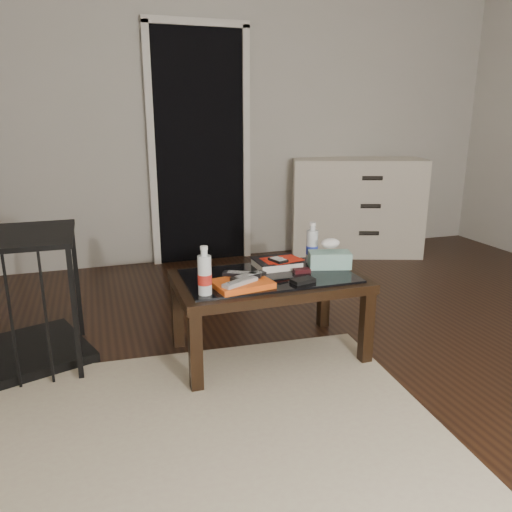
{
  "coord_description": "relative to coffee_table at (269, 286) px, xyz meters",
  "views": [
    {
      "loc": [
        -1.32,
        -1.92,
        1.29
      ],
      "look_at": [
        -0.51,
        0.56,
        0.55
      ],
      "focal_mm": 35.0,
      "sensor_mm": 36.0,
      "label": 1
    }
  ],
  "objects": [
    {
      "name": "coffee_table",
      "position": [
        0.0,
        0.0,
        0.0
      ],
      "size": [
        1.0,
        0.6,
        0.46
      ],
      "color": "black",
      "rests_on": "ground"
    },
    {
      "name": "rug",
      "position": [
        -0.51,
        -0.62,
        -0.39
      ],
      "size": [
        2.09,
        1.62,
        0.01
      ],
      "primitive_type": "cube",
      "rotation": [
        0.0,
        0.0,
        -0.06
      ],
      "color": "#BAB190",
      "rests_on": "ground"
    },
    {
      "name": "remote_black_back",
      "position": [
        -0.17,
        -0.06,
        0.11
      ],
      "size": [
        0.2,
        0.14,
        0.02
      ],
      "primitive_type": "cube",
      "rotation": [
        0.0,
        0.0,
        -0.52
      ],
      "color": "black",
      "rests_on": "magazines"
    },
    {
      "name": "wallet",
      "position": [
        0.13,
        -0.17,
        0.07
      ],
      "size": [
        0.13,
        0.1,
        0.02
      ],
      "primitive_type": "cube",
      "rotation": [
        0.0,
        0.0,
        0.23
      ],
      "color": "black",
      "rests_on": "coffee_table"
    },
    {
      "name": "room_shell",
      "position": [
        0.46,
        -0.48,
        1.22
      ],
      "size": [
        5.0,
        5.0,
        5.0
      ],
      "color": "#BBB5AC",
      "rests_on": "ground"
    },
    {
      "name": "flip_phone",
      "position": [
        0.18,
        -0.02,
        0.08
      ],
      "size": [
        0.09,
        0.05,
        0.02
      ],
      "primitive_type": "cube",
      "rotation": [
        0.0,
        0.0,
        -0.05
      ],
      "color": "black",
      "rests_on": "coffee_table"
    },
    {
      "name": "dvd_mailers",
      "position": [
        0.1,
        0.11,
        0.11
      ],
      "size": [
        0.2,
        0.15,
        0.01
      ],
      "primitive_type": "cube",
      "rotation": [
        0.0,
        0.0,
        0.08
      ],
      "color": "red",
      "rests_on": "textbook"
    },
    {
      "name": "remote_black_front",
      "position": [
        -0.15,
        -0.1,
        0.11
      ],
      "size": [
        0.2,
        0.12,
        0.02
      ],
      "primitive_type": "cube",
      "rotation": [
        0.0,
        0.0,
        0.38
      ],
      "color": "black",
      "rests_on": "magazines"
    },
    {
      "name": "dresser",
      "position": [
        1.5,
        1.75,
        0.05
      ],
      "size": [
        1.3,
        0.87,
        0.9
      ],
      "rotation": [
        0.0,
        0.0,
        -0.34
      ],
      "color": "beige",
      "rests_on": "ground"
    },
    {
      "name": "ipod",
      "position": [
        0.08,
        0.06,
        0.12
      ],
      "size": [
        0.09,
        0.12,
        0.02
      ],
      "primitive_type": "cube",
      "rotation": [
        0.0,
        0.0,
        0.32
      ],
      "color": "black",
      "rests_on": "dvd_mailers"
    },
    {
      "name": "tissue_box",
      "position": [
        0.37,
        0.03,
        0.11
      ],
      "size": [
        0.25,
        0.18,
        0.09
      ],
      "primitive_type": "cube",
      "rotation": [
        0.0,
        0.0,
        -0.27
      ],
      "color": "#238174",
      "rests_on": "coffee_table"
    },
    {
      "name": "water_bottle_left",
      "position": [
        -0.39,
        -0.18,
        0.18
      ],
      "size": [
        0.08,
        0.08,
        0.24
      ],
      "primitive_type": "cylinder",
      "rotation": [
        0.0,
        0.0,
        -0.23
      ],
      "color": "silver",
      "rests_on": "coffee_table"
    },
    {
      "name": "doorway",
      "position": [
        0.06,
        1.99,
        0.63
      ],
      "size": [
        0.9,
        0.08,
        2.07
      ],
      "color": "black",
      "rests_on": "ground"
    },
    {
      "name": "remote_silver",
      "position": [
        -0.21,
        -0.18,
        0.11
      ],
      "size": [
        0.2,
        0.14,
        0.02
      ],
      "primitive_type": "cube",
      "rotation": [
        0.0,
        0.0,
        0.48
      ],
      "color": "#A8A8AD",
      "rests_on": "magazines"
    },
    {
      "name": "water_bottle_right",
      "position": [
        0.32,
        0.15,
        0.18
      ],
      "size": [
        0.08,
        0.08,
        0.24
      ],
      "primitive_type": "cylinder",
      "rotation": [
        0.0,
        0.0,
        0.24
      ],
      "color": "silver",
      "rests_on": "coffee_table"
    },
    {
      "name": "ground",
      "position": [
        0.46,
        -0.48,
        -0.4
      ],
      "size": [
        5.0,
        5.0,
        0.0
      ],
      "primitive_type": "plane",
      "color": "black",
      "rests_on": "ground"
    },
    {
      "name": "magazines",
      "position": [
        -0.19,
        -0.13,
        0.08
      ],
      "size": [
        0.31,
        0.25,
        0.03
      ],
      "primitive_type": "cube",
      "rotation": [
        0.0,
        0.0,
        0.16
      ],
      "color": "#F25916",
      "rests_on": "coffee_table"
    },
    {
      "name": "textbook",
      "position": [
        0.09,
        0.12,
        0.09
      ],
      "size": [
        0.26,
        0.21,
        0.05
      ],
      "primitive_type": "cube",
      "rotation": [
        0.0,
        0.0,
        0.03
      ],
      "color": "black",
      "rests_on": "coffee_table"
    }
  ]
}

